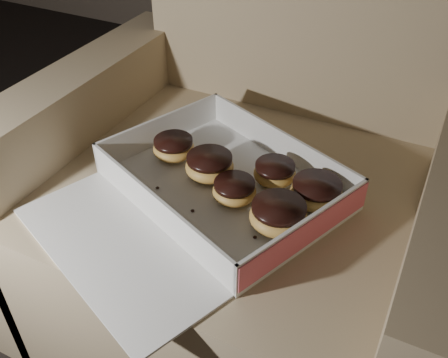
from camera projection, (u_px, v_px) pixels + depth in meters
armchair at (250, 206)px, 1.12m from camera, size 0.92×0.78×0.96m
bakery_box at (207, 195)px, 0.93m from camera, size 0.57×0.61×0.07m
donut_a at (316, 192)px, 0.91m from camera, size 0.10×0.10×0.05m
donut_b at (234, 190)px, 0.92m from camera, size 0.08×0.08×0.04m
donut_c at (210, 166)px, 0.97m from camera, size 0.10×0.10×0.05m
donut_d at (278, 215)px, 0.86m from camera, size 0.10×0.10×0.05m
donut_e at (275, 172)px, 0.96m from camera, size 0.08×0.08×0.04m
donut_f at (174, 148)px, 1.03m from camera, size 0.09×0.09×0.04m
crumb_a at (193, 211)px, 0.90m from camera, size 0.01×0.01×0.00m
crumb_b at (139, 186)px, 0.96m from camera, size 0.01×0.01×0.00m
crumb_c at (157, 188)px, 0.96m from camera, size 0.01×0.01×0.00m
crumb_d at (255, 237)px, 0.85m from camera, size 0.01×0.01×0.00m
crumb_e at (279, 242)px, 0.84m from camera, size 0.01×0.01×0.00m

